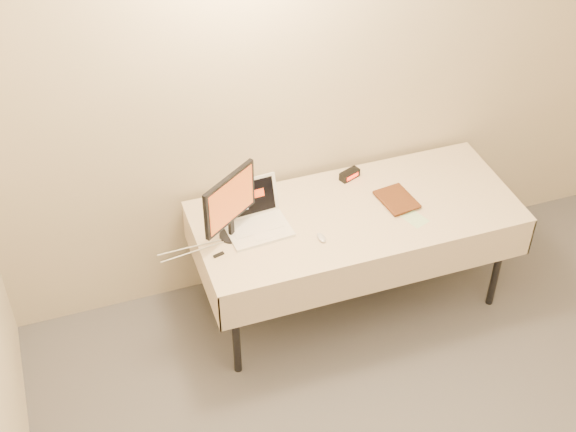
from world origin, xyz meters
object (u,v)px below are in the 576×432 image
object	(u,v)px
laptop	(254,217)
book	(385,189)
table	(356,219)
monitor	(230,202)

from	to	relation	value
laptop	book	size ratio (longest dim) A/B	1.49
book	laptop	bearing A→B (deg)	166.21
table	laptop	size ratio (longest dim) A/B	5.09
monitor	book	distance (m)	0.90
table	monitor	size ratio (longest dim) A/B	4.58
table	monitor	xyz separation A→B (m)	(-0.73, 0.03, 0.30)
table	laptop	xyz separation A→B (m)	(-0.59, 0.07, 0.12)
table	book	world-z (taller)	book
laptop	book	xyz separation A→B (m)	(0.75, -0.08, 0.07)
monitor	book	size ratio (longest dim) A/B	1.66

